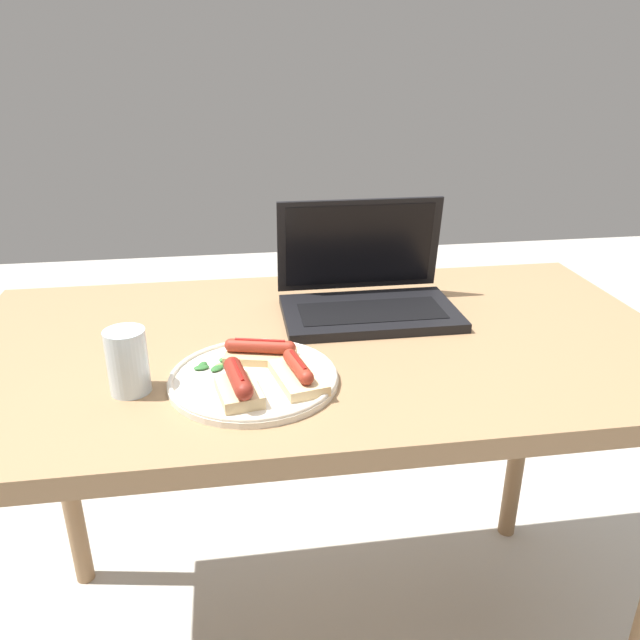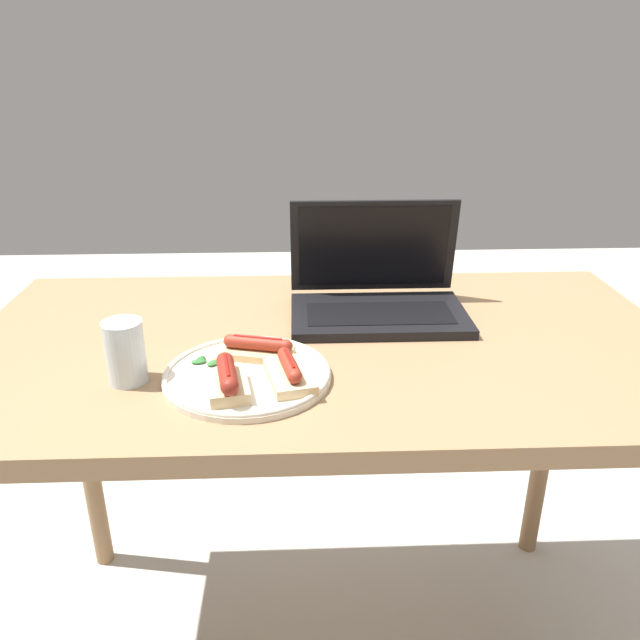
{
  "view_description": "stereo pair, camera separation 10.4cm",
  "coord_description": "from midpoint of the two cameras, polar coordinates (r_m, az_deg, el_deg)",
  "views": [
    {
      "loc": [
        -0.15,
        -1.0,
        1.23
      ],
      "look_at": [
        -0.01,
        -0.06,
        0.82
      ],
      "focal_mm": 35.0,
      "sensor_mm": 36.0,
      "label": 1
    },
    {
      "loc": [
        -0.05,
        -1.01,
        1.23
      ],
      "look_at": [
        -0.01,
        -0.06,
        0.82
      ],
      "focal_mm": 35.0,
      "sensor_mm": 36.0,
      "label": 2
    }
  ],
  "objects": [
    {
      "name": "drinking_glass",
      "position": [
        0.98,
        -14.53,
        -2.91
      ],
      "size": [
        0.06,
        0.06,
        0.1
      ],
      "color": "silver",
      "rests_on": "desk"
    },
    {
      "name": "sausage_toast_middle",
      "position": [
        0.95,
        0.34,
        -4.88
      ],
      "size": [
        0.09,
        0.13,
        0.04
      ],
      "rotation": [
        0.0,
        0.0,
        4.93
      ],
      "color": "#D6B784",
      "rests_on": "plate"
    },
    {
      "name": "sausage_toast_right",
      "position": [
        0.92,
        -5.24,
        -5.57
      ],
      "size": [
        0.07,
        0.11,
        0.05
      ],
      "rotation": [
        0.0,
        0.0,
        4.89
      ],
      "color": "#D6B784",
      "rests_on": "plate"
    },
    {
      "name": "sausage_toast_left",
      "position": [
        1.02,
        -2.79,
        -2.69
      ],
      "size": [
        0.12,
        0.08,
        0.04
      ],
      "rotation": [
        0.0,
        0.0,
        2.89
      ],
      "color": "tan",
      "rests_on": "plate"
    },
    {
      "name": "plate",
      "position": [
        0.98,
        -3.65,
        -5.07
      ],
      "size": [
        0.26,
        0.26,
        0.02
      ],
      "color": "silver",
      "rests_on": "desk"
    },
    {
      "name": "desk",
      "position": [
        1.15,
        3.01,
        -5.18
      ],
      "size": [
        1.28,
        0.69,
        0.76
      ],
      "color": "#93704C",
      "rests_on": "ground_plane"
    },
    {
      "name": "salad_pile",
      "position": [
        1.02,
        -6.89,
        -3.63
      ],
      "size": [
        0.07,
        0.05,
        0.01
      ],
      "color": "#387A33",
      "rests_on": "plate"
    },
    {
      "name": "laptop",
      "position": [
        1.22,
        7.69,
        2.27
      ],
      "size": [
        0.33,
        0.23,
        0.21
      ],
      "color": "black",
      "rests_on": "desk"
    }
  ]
}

